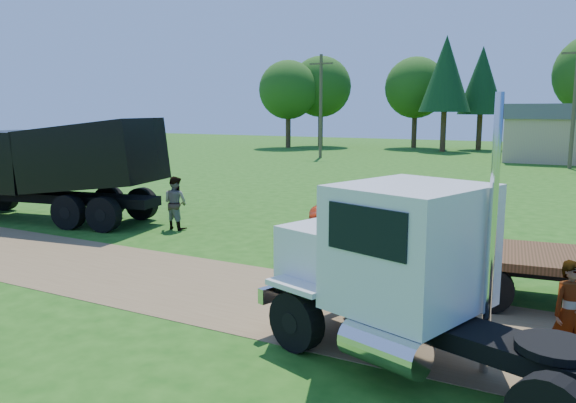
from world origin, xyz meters
The scene contains 10 objects.
ground centered at (0.00, 0.00, 0.00)m, with size 140.00×140.00×0.00m, color #1B4D10.
dirt_track centered at (0.00, 0.00, 0.01)m, with size 120.00×4.20×0.01m, color brown.
white_semi_tractor centered at (4.90, -1.66, 1.53)m, with size 7.57×4.43×4.49m.
black_dump_truck centered at (-10.50, 3.98, 2.17)m, with size 9.29×4.26×3.94m.
orange_pickup centered at (1.80, 6.77, 0.73)m, with size 2.43×5.28×1.47m, color red.
spectator_a centered at (7.23, -0.43, 0.89)m, with size 0.65×0.42×1.78m, color #999999.
spectator_b centered at (-5.57, 4.92, 0.95)m, with size 0.92×0.72×1.90m, color #999999.
tan_shed centered at (4.00, 40.00, 2.42)m, with size 6.20×5.40×4.70m.
utility_poles centered at (6.00, 35.00, 4.71)m, with size 42.20×0.28×9.00m.
tree_row centered at (0.28, 50.62, 6.85)m, with size 55.23×14.27×11.58m.
Camera 1 is at (7.33, -10.48, 4.22)m, focal length 35.00 mm.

